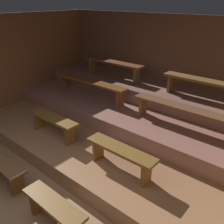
{
  "coord_description": "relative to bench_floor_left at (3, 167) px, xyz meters",
  "views": [
    {
      "loc": [
        2.64,
        -0.76,
        2.67
      ],
      "look_at": [
        -0.16,
        2.55,
        0.64
      ],
      "focal_mm": 39.2,
      "sensor_mm": 36.0,
      "label": 1
    }
  ],
  "objects": [
    {
      "name": "bench_upper_right",
      "position": [
        1.77,
        3.25,
        0.91
      ],
      "size": [
        1.65,
        0.27,
        0.39
      ],
      "color": "brown",
      "rests_on": "platform_upper"
    },
    {
      "name": "wall_back",
      "position": [
        0.64,
        3.84,
        0.89
      ],
      "size": [
        6.48,
        0.06,
        2.37
      ],
      "primitive_type": "cube",
      "color": "brown",
      "rests_on": "ground"
    },
    {
      "name": "bench_middle_right",
      "position": [
        1.84,
        2.47,
        0.62
      ],
      "size": [
        2.09,
        0.27,
        0.39
      ],
      "color": "brown",
      "rests_on": "platform_middle"
    },
    {
      "name": "bench_lower_left",
      "position": [
        -0.16,
        1.12,
        0.3
      ],
      "size": [
        1.15,
        0.27,
        0.39
      ],
      "color": "brown",
      "rests_on": "platform_lower"
    },
    {
      "name": "platform_lower",
      "position": [
        0.64,
        2.15,
        -0.15
      ],
      "size": [
        5.68,
        3.3,
        0.29
      ],
      "primitive_type": "cube",
      "color": "#9A6B49",
      "rests_on": "ground"
    },
    {
      "name": "bench_middle_left",
      "position": [
        -0.57,
        2.47,
        0.62
      ],
      "size": [
        2.09,
        0.27,
        0.39
      ],
      "color": "brown",
      "rests_on": "platform_middle"
    },
    {
      "name": "bench_upper_left",
      "position": [
        -0.5,
        3.25,
        0.91
      ],
      "size": [
        1.65,
        0.27,
        0.39
      ],
      "color": "brown",
      "rests_on": "platform_upper"
    },
    {
      "name": "wall_left",
      "position": [
        -2.23,
        1.66,
        0.89
      ],
      "size": [
        0.06,
        5.09,
        2.37
      ],
      "primitive_type": "cube",
      "color": "brown",
      "rests_on": "ground"
    },
    {
      "name": "bench_floor_right",
      "position": [
        1.27,
        0.0,
        0.0
      ],
      "size": [
        0.98,
        0.27,
        0.39
      ],
      "color": "brown",
      "rests_on": "ground"
    },
    {
      "name": "bench_lower_right",
      "position": [
        1.44,
        1.12,
        0.3
      ],
      "size": [
        1.15,
        0.27,
        0.39
      ],
      "color": "brown",
      "rests_on": "platform_lower"
    },
    {
      "name": "platform_upper",
      "position": [
        0.64,
        3.29,
        0.44
      ],
      "size": [
        5.68,
        1.04,
        0.29
      ],
      "primitive_type": "cube",
      "color": "#865E51",
      "rests_on": "platform_middle"
    },
    {
      "name": "bench_floor_left",
      "position": [
        0.0,
        0.0,
        0.0
      ],
      "size": [
        0.98,
        0.27,
        0.39
      ],
      "color": "brown",
      "rests_on": "ground"
    },
    {
      "name": "platform_middle",
      "position": [
        0.64,
        2.78,
        0.15
      ],
      "size": [
        5.68,
        2.06,
        0.29
      ],
      "primitive_type": "cube",
      "color": "#925E51",
      "rests_on": "platform_lower"
    },
    {
      "name": "ground",
      "position": [
        0.64,
        1.66,
        -0.34
      ],
      "size": [
        6.48,
        5.09,
        0.08
      ],
      "primitive_type": "cube",
      "color": "#906947"
    }
  ]
}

